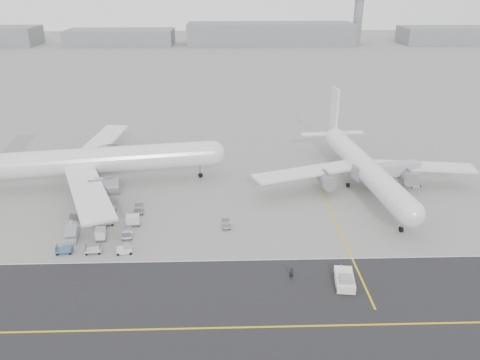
{
  "coord_description": "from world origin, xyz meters",
  "views": [
    {
      "loc": [
        9.73,
        -66.24,
        42.09
      ],
      "look_at": [
        12.16,
        12.0,
        7.99
      ],
      "focal_mm": 35.0,
      "sensor_mm": 36.0,
      "label": 1
    }
  ],
  "objects_px": {
    "control_tower": "(358,18)",
    "airliner_a": "(94,161)",
    "jet_bridge": "(388,171)",
    "ground_crew_a": "(291,273)",
    "airliner_b": "(363,166)",
    "pushback_tug": "(345,280)"
  },
  "relations": [
    {
      "from": "control_tower",
      "to": "airliner_a",
      "type": "height_order",
      "value": "control_tower"
    },
    {
      "from": "jet_bridge",
      "to": "ground_crew_a",
      "type": "bearing_deg",
      "value": -140.71
    },
    {
      "from": "airliner_a",
      "to": "jet_bridge",
      "type": "bearing_deg",
      "value": -102.49
    },
    {
      "from": "airliner_b",
      "to": "control_tower",
      "type": "bearing_deg",
      "value": 70.0
    },
    {
      "from": "airliner_a",
      "to": "airliner_b",
      "type": "bearing_deg",
      "value": -101.72
    },
    {
      "from": "pushback_tug",
      "to": "ground_crew_a",
      "type": "xyz_separation_m",
      "value": [
        -7.71,
        1.67,
        0.12
      ]
    },
    {
      "from": "jet_bridge",
      "to": "ground_crew_a",
      "type": "relative_size",
      "value": 8.1
    },
    {
      "from": "airliner_a",
      "to": "ground_crew_a",
      "type": "xyz_separation_m",
      "value": [
        38.15,
        -36.1,
        -4.73
      ]
    },
    {
      "from": "ground_crew_a",
      "to": "jet_bridge",
      "type": "bearing_deg",
      "value": 57.82
    },
    {
      "from": "pushback_tug",
      "to": "jet_bridge",
      "type": "xyz_separation_m",
      "value": [
        17.03,
        33.74,
        3.27
      ]
    },
    {
      "from": "control_tower",
      "to": "ground_crew_a",
      "type": "xyz_separation_m",
      "value": [
        -80.67,
        -272.46,
        -15.28
      ]
    },
    {
      "from": "airliner_a",
      "to": "ground_crew_a",
      "type": "height_order",
      "value": "airliner_a"
    },
    {
      "from": "control_tower",
      "to": "jet_bridge",
      "type": "xyz_separation_m",
      "value": [
        -55.93,
        -240.39,
        -12.13
      ]
    },
    {
      "from": "control_tower",
      "to": "ground_crew_a",
      "type": "height_order",
      "value": "control_tower"
    },
    {
      "from": "airliner_a",
      "to": "ground_crew_a",
      "type": "distance_m",
      "value": 52.73
    },
    {
      "from": "control_tower",
      "to": "ground_crew_a",
      "type": "bearing_deg",
      "value": -106.49
    },
    {
      "from": "airliner_a",
      "to": "ground_crew_a",
      "type": "bearing_deg",
      "value": -142.24
    },
    {
      "from": "airliner_b",
      "to": "jet_bridge",
      "type": "height_order",
      "value": "airliner_b"
    },
    {
      "from": "pushback_tug",
      "to": "jet_bridge",
      "type": "relative_size",
      "value": 0.47
    },
    {
      "from": "pushback_tug",
      "to": "jet_bridge",
      "type": "bearing_deg",
      "value": 70.59
    },
    {
      "from": "control_tower",
      "to": "airliner_a",
      "type": "relative_size",
      "value": 0.55
    },
    {
      "from": "jet_bridge",
      "to": "airliner_b",
      "type": "bearing_deg",
      "value": 154.69
    }
  ]
}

